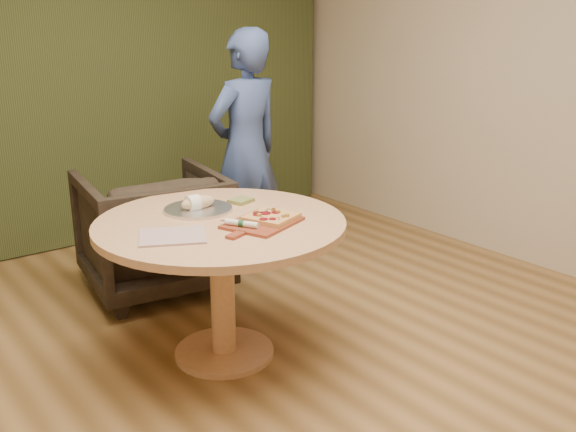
# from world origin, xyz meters

# --- Properties ---
(room_shell) EXTENTS (5.04, 6.04, 2.84)m
(room_shell) POSITION_xyz_m (0.00, 0.00, 1.40)
(room_shell) COLOR olive
(room_shell) RESTS_ON ground
(curtain) EXTENTS (4.80, 0.14, 2.78)m
(curtain) POSITION_xyz_m (0.00, 2.90, 1.40)
(curtain) COLOR #2C3518
(curtain) RESTS_ON ground
(pedestal_table) EXTENTS (1.26, 1.26, 0.75)m
(pedestal_table) POSITION_xyz_m (0.02, 0.68, 0.61)
(pedestal_table) COLOR tan
(pedestal_table) RESTS_ON ground
(pizza_paddle) EXTENTS (0.47, 0.38, 0.01)m
(pizza_paddle) POSITION_xyz_m (0.14, 0.49, 0.76)
(pizza_paddle) COLOR brown
(pizza_paddle) RESTS_ON pedestal_table
(flatbread_pizza) EXTENTS (0.28, 0.28, 0.04)m
(flatbread_pizza) POSITION_xyz_m (0.20, 0.50, 0.78)
(flatbread_pizza) COLOR #DBA255
(flatbread_pizza) RESTS_ON pizza_paddle
(cutlery_roll) EXTENTS (0.12, 0.18, 0.03)m
(cutlery_roll) POSITION_xyz_m (0.02, 0.49, 0.78)
(cutlery_roll) COLOR white
(cutlery_roll) RESTS_ON pizza_paddle
(newspaper) EXTENTS (0.38, 0.36, 0.01)m
(newspaper) POSITION_xyz_m (-0.29, 0.60, 0.76)
(newspaper) COLOR silver
(newspaper) RESTS_ON pedestal_table
(serving_tray) EXTENTS (0.36, 0.36, 0.02)m
(serving_tray) POSITION_xyz_m (0.02, 0.89, 0.76)
(serving_tray) COLOR silver
(serving_tray) RESTS_ON pedestal_table
(bread_roll) EXTENTS (0.19, 0.09, 0.09)m
(bread_roll) POSITION_xyz_m (0.01, 0.89, 0.79)
(bread_roll) COLOR #D4B181
(bread_roll) RESTS_ON serving_tray
(green_packet) EXTENTS (0.14, 0.13, 0.02)m
(green_packet) POSITION_xyz_m (0.28, 0.89, 0.76)
(green_packet) COLOR #56602B
(green_packet) RESTS_ON pedestal_table
(armchair) EXTENTS (0.96, 0.91, 0.87)m
(armchair) POSITION_xyz_m (0.14, 1.72, 0.44)
(armchair) COLOR black
(armchair) RESTS_ON ground
(person_standing) EXTENTS (0.65, 0.46, 1.66)m
(person_standing) POSITION_xyz_m (0.87, 1.71, 0.83)
(person_standing) COLOR #34487F
(person_standing) RESTS_ON ground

